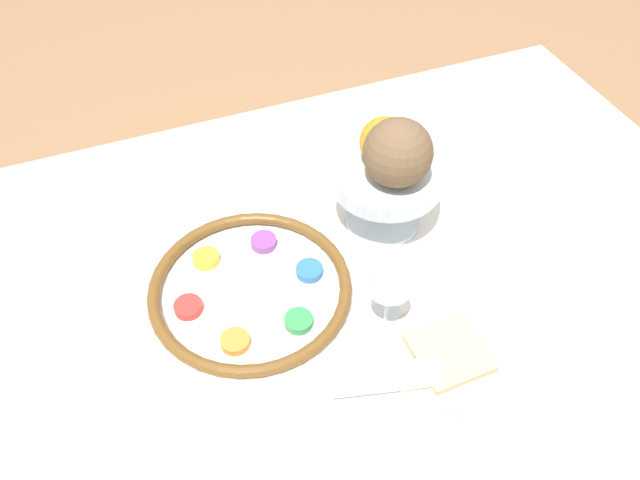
# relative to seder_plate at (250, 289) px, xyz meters

# --- Properties ---
(ground_plane) EXTENTS (8.00, 8.00, 0.00)m
(ground_plane) POSITION_rel_seder_plate_xyz_m (0.19, -0.01, -0.76)
(ground_plane) COLOR #99704C
(dining_table) EXTENTS (1.38, 0.96, 0.75)m
(dining_table) POSITION_rel_seder_plate_xyz_m (0.19, -0.01, -0.39)
(dining_table) COLOR white
(dining_table) RESTS_ON ground_plane
(seder_plate) EXTENTS (0.32, 0.32, 0.03)m
(seder_plate) POSITION_rel_seder_plate_xyz_m (0.00, 0.00, 0.00)
(seder_plate) COLOR white
(seder_plate) RESTS_ON dining_table
(wine_glass) EXTENTS (0.06, 0.06, 0.15)m
(wine_glass) POSITION_rel_seder_plate_xyz_m (0.18, -0.12, 0.09)
(wine_glass) COLOR silver
(wine_glass) RESTS_ON dining_table
(fruit_stand) EXTENTS (0.19, 0.19, 0.12)m
(fruit_stand) POSITION_rel_seder_plate_xyz_m (0.27, 0.07, 0.08)
(fruit_stand) COLOR silver
(fruit_stand) RESTS_ON dining_table
(orange_fruit) EXTENTS (0.08, 0.08, 0.08)m
(orange_fruit) POSITION_rel_seder_plate_xyz_m (0.27, 0.09, 0.15)
(orange_fruit) COLOR orange
(orange_fruit) RESTS_ON fruit_stand
(coconut) EXTENTS (0.11, 0.11, 0.11)m
(coconut) POSITION_rel_seder_plate_xyz_m (0.27, 0.05, 0.16)
(coconut) COLOR brown
(coconut) RESTS_ON fruit_stand
(bread_plate) EXTENTS (0.19, 0.19, 0.02)m
(bread_plate) POSITION_rel_seder_plate_xyz_m (0.24, -0.22, -0.01)
(bread_plate) COLOR beige
(bread_plate) RESTS_ON dining_table
(napkin_roll) EXTENTS (0.16, 0.08, 0.04)m
(napkin_roll) POSITION_rel_seder_plate_xyz_m (0.13, -0.22, 0.01)
(napkin_roll) COLOR white
(napkin_roll) RESTS_ON dining_table
(cup_near) EXTENTS (0.06, 0.06, 0.07)m
(cup_near) POSITION_rel_seder_plate_xyz_m (0.73, 0.24, 0.02)
(cup_near) COLOR silver
(cup_near) RESTS_ON dining_table
(fork_left) EXTENTS (0.04, 0.18, 0.01)m
(fork_left) POSITION_rel_seder_plate_xyz_m (-0.07, 0.28, -0.01)
(fork_left) COLOR silver
(fork_left) RESTS_ON dining_table
(fork_right) EXTENTS (0.04, 0.18, 0.01)m
(fork_right) POSITION_rel_seder_plate_xyz_m (-0.04, 0.28, -0.01)
(fork_right) COLOR silver
(fork_right) RESTS_ON dining_table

